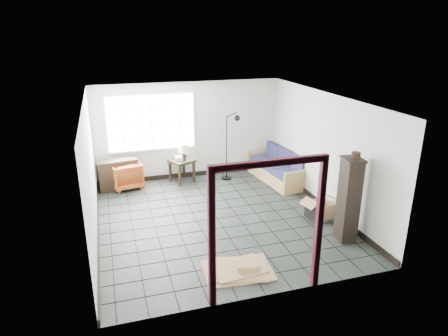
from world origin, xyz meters
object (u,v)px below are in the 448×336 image
object	(u,v)px
tall_shelf	(349,199)
armchair	(126,174)
futon_sofa	(279,170)
side_table	(182,163)

from	to	relation	value
tall_shelf	armchair	bearing A→B (deg)	142.34
futon_sofa	armchair	distance (m)	4.03
futon_sofa	side_table	distance (m)	2.61
tall_shelf	side_table	bearing A→B (deg)	129.43
armchair	side_table	bearing A→B (deg)	167.77
side_table	tall_shelf	bearing A→B (deg)	-58.27
futon_sofa	side_table	bearing A→B (deg)	157.78
futon_sofa	side_table	xyz separation A→B (m)	(-2.51, 0.68, 0.20)
futon_sofa	armchair	world-z (taller)	futon_sofa
side_table	tall_shelf	distance (m)	4.67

